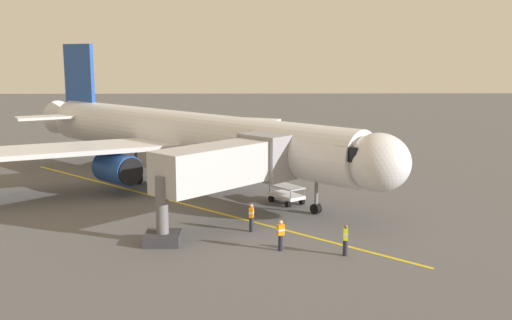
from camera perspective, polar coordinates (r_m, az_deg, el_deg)
The scene contains 9 objects.
ground_plane at distance 50.75m, azimuth -6.47°, elevation -2.03°, with size 220.00×220.00×0.00m, color #565659.
apron_lead_in_line at distance 43.91m, azimuth -7.56°, elevation -3.98°, with size 0.24×40.00×0.01m, color yellow.
airplane at distance 49.23m, azimuth -7.09°, elevation 2.31°, with size 33.25×32.90×11.50m.
jet_bridge at distance 37.45m, azimuth -2.23°, elevation -0.46°, with size 9.36×9.61×5.40m.
ground_crew_marshaller at distance 32.45m, azimuth 8.50°, elevation -7.49°, with size 0.30×0.43×1.71m.
ground_crew_wing_walker at distance 36.30m, azimuth -0.44°, elevation -5.46°, with size 0.32×0.44×1.71m.
ground_crew_loader at distance 32.92m, azimuth 2.36°, elevation -7.13°, with size 0.47×0.39×1.71m.
baggage_cart_near_nose at distance 59.85m, azimuth 4.20°, elevation 0.51°, with size 2.85×2.81×1.27m.
baggage_cart_portside at distance 43.15m, azimuth 2.91°, elevation -3.26°, with size 2.65×2.93×1.27m.
Camera 1 is at (-4.91, 49.37, 10.66)m, focal length 42.10 mm.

